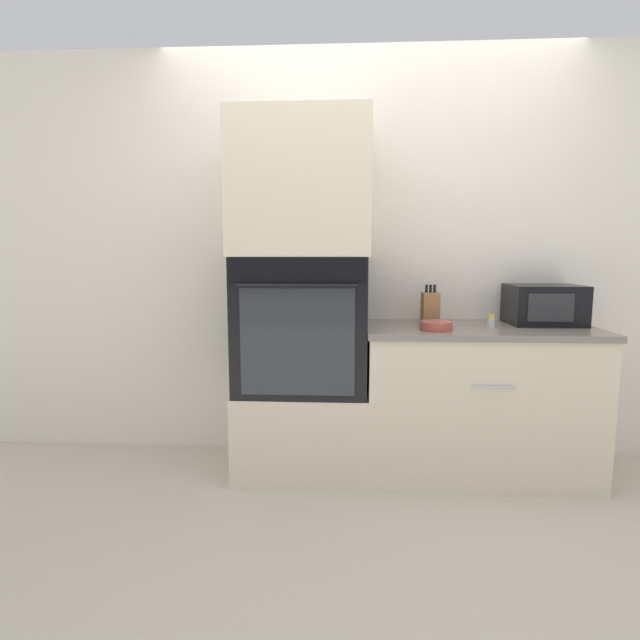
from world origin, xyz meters
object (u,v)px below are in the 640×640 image
(bowl, at_px, (436,326))
(condiment_jar_near, at_px, (491,321))
(wall_oven, at_px, (302,323))
(microwave, at_px, (544,305))
(condiment_jar_mid, at_px, (429,314))
(knife_block, at_px, (430,308))

(bowl, distance_m, condiment_jar_near, 0.33)
(wall_oven, xyz_separation_m, bowl, (0.74, -0.13, 0.01))
(microwave, relative_size, condiment_jar_mid, 4.72)
(wall_oven, bearing_deg, condiment_jar_mid, 18.42)
(knife_block, relative_size, condiment_jar_near, 3.09)
(knife_block, distance_m, bowl, 0.24)
(knife_block, bearing_deg, bowl, -90.32)
(condiment_jar_near, bearing_deg, condiment_jar_mid, 134.46)
(wall_oven, distance_m, knife_block, 0.75)
(wall_oven, bearing_deg, bowl, -10.35)
(bowl, bearing_deg, condiment_jar_mid, 86.41)
(microwave, distance_m, condiment_jar_mid, 0.65)
(wall_oven, relative_size, condiment_jar_mid, 8.98)
(microwave, xyz_separation_m, bowl, (-0.66, -0.26, -0.09))
(knife_block, height_order, bowl, knife_block)
(condiment_jar_near, relative_size, condiment_jar_mid, 0.88)
(microwave, xyz_separation_m, condiment_jar_mid, (-0.64, 0.13, -0.07))
(microwave, distance_m, knife_block, 0.66)
(knife_block, bearing_deg, wall_oven, -172.99)
(knife_block, height_order, condiment_jar_mid, knife_block)
(knife_block, xyz_separation_m, bowl, (-0.00, -0.23, -0.07))
(wall_oven, distance_m, bowl, 0.75)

